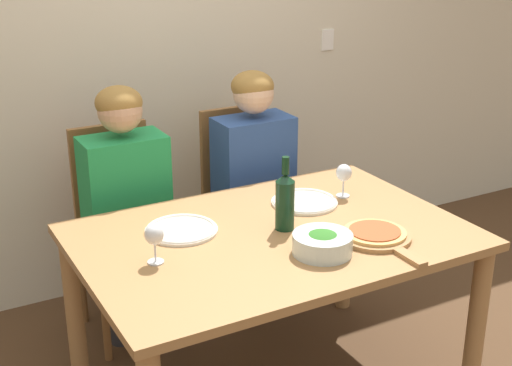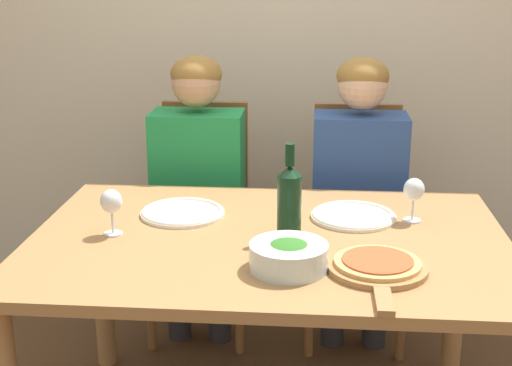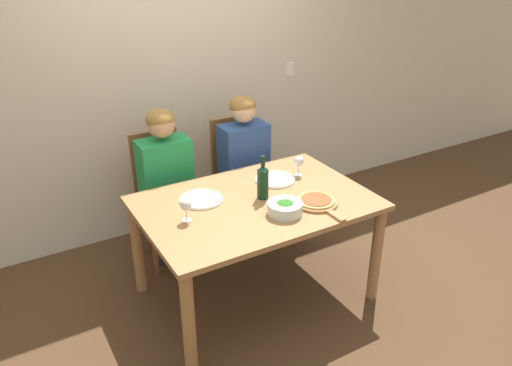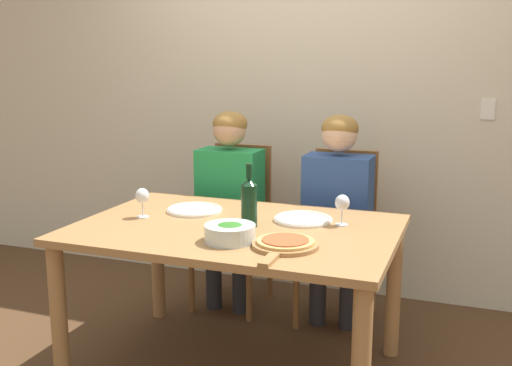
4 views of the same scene
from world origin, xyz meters
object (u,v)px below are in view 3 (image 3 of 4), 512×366
pizza_on_board (317,202)px  dinner_plate_left (201,199)px  dinner_plate_right (275,179)px  wine_glass_left (186,206)px  chair_left (163,192)px  wine_bottle (263,181)px  person_woman (166,173)px  person_man (245,156)px  wine_glass_right (299,162)px  chair_right (238,174)px  broccoli_bowl (285,208)px

pizza_on_board → dinner_plate_left: bearing=145.9°
dinner_plate_right → wine_glass_left: size_ratio=1.92×
dinner_plate_right → chair_left: bearing=133.7°
wine_bottle → person_woman: bearing=119.7°
person_man → pizza_on_board: bearing=-90.1°
chair_left → wine_glass_right: bearing=-39.0°
wine_glass_right → person_woman: bearing=146.3°
chair_left → chair_right: same height
person_woman → wine_glass_left: (-0.15, -0.75, 0.12)m
wine_glass_left → broccoli_bowl: bearing=-21.5°
person_man → wine_glass_left: person_man is taller
broccoli_bowl → wine_glass_right: 0.59m
broccoli_bowl → pizza_on_board: (0.25, 0.00, -0.02)m
chair_left → person_man: person_man is taller
chair_left → dinner_plate_left: size_ratio=3.48×
chair_left → chair_right: 0.67m
pizza_on_board → person_man: bearing=89.9°
dinner_plate_right → person_woman: bearing=139.4°
dinner_plate_left → pizza_on_board: size_ratio=0.68×
dinner_plate_right → pizza_on_board: (0.05, -0.44, 0.01)m
person_man → wine_bottle: person_man is taller
chair_right → person_man: bearing=-90.0°
chair_right → chair_left: bearing=180.0°
person_man → pizza_on_board: size_ratio=2.91×
chair_left → person_woman: 0.24m
person_woman → pizza_on_board: bearing=-55.5°
chair_left → wine_bottle: wine_bottle is taller
person_woman → wine_glass_right: 0.99m
chair_left → pizza_on_board: 1.31m
wine_glass_right → wine_glass_left: bearing=-168.1°
person_woman → chair_right: bearing=10.0°
person_woman → dinner_plate_right: person_woman is taller
wine_bottle → chair_right: bearing=72.7°
dinner_plate_left → wine_glass_right: (0.78, 0.00, 0.10)m
pizza_on_board → wine_glass_left: wine_glass_left is taller
chair_left → wine_glass_right: chair_left is taller
chair_right → pizza_on_board: 1.12m
wine_bottle → wine_glass_left: size_ratio=2.01×
wine_glass_left → dinner_plate_right: bearing=15.6°
dinner_plate_left → wine_glass_left: wine_glass_left is taller
chair_right → person_man: (-0.00, -0.12, 0.21)m
wine_glass_right → chair_right: bearing=102.5°
wine_bottle → pizza_on_board: size_ratio=0.71×
wine_bottle → dinner_plate_right: (0.21, 0.19, -0.11)m
person_man → wine_glass_right: bearing=-74.9°
person_woman → broccoli_bowl: person_woman is taller
person_woman → person_man: 0.67m
broccoli_bowl → dinner_plate_right: bearing=65.3°
chair_left → dinner_plate_right: 0.93m
person_woman → wine_glass_left: 0.77m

